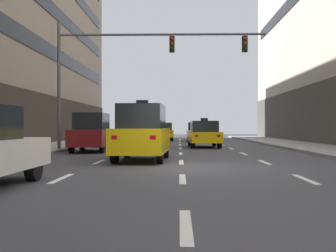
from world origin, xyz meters
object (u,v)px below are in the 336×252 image
(traffic_signal_0, at_px, (131,59))
(taxi_driving_6, at_px, (204,134))
(car_driving_0, at_px, (134,129))
(car_driving_4, at_px, (197,132))
(taxi_driving_5, at_px, (142,133))
(car_driving_2, at_px, (92,132))
(taxi_driving_3, at_px, (163,132))

(traffic_signal_0, bearing_deg, taxi_driving_6, 47.56)
(car_driving_0, xyz_separation_m, car_driving_4, (6.08, -4.09, -0.19))
(taxi_driving_6, bearing_deg, car_driving_4, 89.69)
(car_driving_4, bearing_deg, taxi_driving_6, -90.31)
(car_driving_0, bearing_deg, traffic_signal_0, -84.52)
(car_driving_4, bearing_deg, taxi_driving_5, -97.96)
(car_driving_4, height_order, taxi_driving_6, taxi_driving_6)
(car_driving_2, height_order, taxi_driving_3, car_driving_2)
(taxi_driving_5, distance_m, taxi_driving_6, 11.12)
(taxi_driving_5, distance_m, traffic_signal_0, 7.38)
(car_driving_0, relative_size, car_driving_2, 1.04)
(car_driving_2, distance_m, taxi_driving_5, 6.65)
(taxi_driving_5, bearing_deg, car_driving_0, 96.65)
(taxi_driving_3, bearing_deg, taxi_driving_5, -89.78)
(car_driving_4, relative_size, traffic_signal_0, 0.41)
(taxi_driving_3, relative_size, traffic_signal_0, 0.41)
(car_driving_2, distance_m, car_driving_4, 17.15)
(taxi_driving_3, height_order, taxi_driving_6, taxi_driving_3)
(car_driving_2, relative_size, taxi_driving_6, 0.93)
(car_driving_0, distance_m, taxi_driving_6, 16.38)
(car_driving_4, bearing_deg, traffic_signal_0, -104.97)
(car_driving_2, bearing_deg, taxi_driving_3, 80.23)
(taxi_driving_3, bearing_deg, taxi_driving_6, -76.56)
(car_driving_2, xyz_separation_m, taxi_driving_3, (3.06, 17.76, -0.17))
(car_driving_2, bearing_deg, traffic_signal_0, 9.57)
(taxi_driving_5, bearing_deg, taxi_driving_3, 90.22)
(car_driving_0, bearing_deg, taxi_driving_5, -83.35)
(taxi_driving_6, xyz_separation_m, traffic_signal_0, (-4.12, -4.51, 4.09))
(car_driving_4, relative_size, taxi_driving_6, 1.01)
(car_driving_0, xyz_separation_m, taxi_driving_3, (2.93, -2.33, -0.20))
(traffic_signal_0, bearing_deg, car_driving_2, -170.43)
(car_driving_0, height_order, car_driving_4, car_driving_0)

